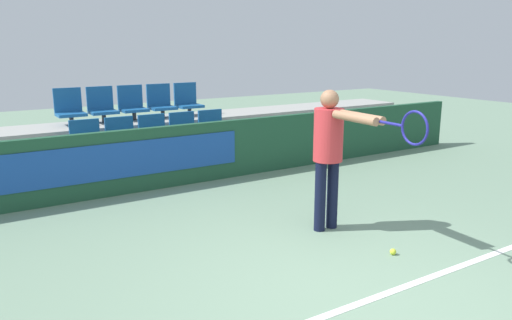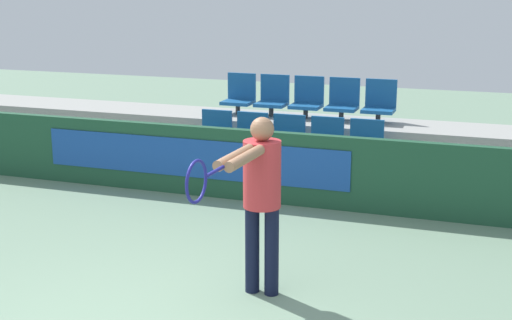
{
  "view_description": "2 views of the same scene",
  "coord_description": "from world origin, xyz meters",
  "px_view_note": "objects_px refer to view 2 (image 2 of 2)",
  "views": [
    {
      "loc": [
        -2.87,
        -2.84,
        2.12
      ],
      "look_at": [
        0.52,
        2.52,
        0.65
      ],
      "focal_mm": 35.0,
      "sensor_mm": 36.0,
      "label": 1
    },
    {
      "loc": [
        2.73,
        -4.3,
        2.75
      ],
      "look_at": [
        0.43,
        2.26,
        1.02
      ],
      "focal_mm": 50.0,
      "sensor_mm": 36.0,
      "label": 2
    }
  ],
  "objects_px": {
    "stadium_chair_4": "(365,146)",
    "stadium_chair_7": "(307,99)",
    "stadium_chair_3": "(325,143)",
    "stadium_chair_2": "(287,140)",
    "stadium_chair_1": "(250,137)",
    "stadium_chair_5": "(240,96)",
    "stadium_chair_8": "(343,101)",
    "stadium_chair_6": "(273,97)",
    "stadium_chair_9": "(380,103)",
    "tennis_player": "(259,188)",
    "stadium_chair_0": "(214,134)"
  },
  "relations": [
    {
      "from": "stadium_chair_0",
      "to": "stadium_chair_6",
      "type": "distance_m",
      "value": 1.22
    },
    {
      "from": "stadium_chair_2",
      "to": "stadium_chair_6",
      "type": "distance_m",
      "value": 1.22
    },
    {
      "from": "stadium_chair_1",
      "to": "stadium_chair_5",
      "type": "height_order",
      "value": "stadium_chair_5"
    },
    {
      "from": "stadium_chair_2",
      "to": "stadium_chair_4",
      "type": "xyz_separation_m",
      "value": [
        1.07,
        0.0,
        0.0
      ]
    },
    {
      "from": "stadium_chair_0",
      "to": "stadium_chair_2",
      "type": "relative_size",
      "value": 1.0
    },
    {
      "from": "stadium_chair_4",
      "to": "stadium_chair_8",
      "type": "height_order",
      "value": "stadium_chair_8"
    },
    {
      "from": "stadium_chair_6",
      "to": "stadium_chair_9",
      "type": "xyz_separation_m",
      "value": [
        1.61,
        0.0,
        0.0
      ]
    },
    {
      "from": "stadium_chair_3",
      "to": "stadium_chair_2",
      "type": "bearing_deg",
      "value": 180.0
    },
    {
      "from": "stadium_chair_3",
      "to": "stadium_chair_5",
      "type": "xyz_separation_m",
      "value": [
        -1.61,
        1.01,
        0.4
      ]
    },
    {
      "from": "stadium_chair_1",
      "to": "stadium_chair_2",
      "type": "bearing_deg",
      "value": 0.0
    },
    {
      "from": "stadium_chair_9",
      "to": "stadium_chair_7",
      "type": "bearing_deg",
      "value": 180.0
    },
    {
      "from": "stadium_chair_3",
      "to": "stadium_chair_4",
      "type": "height_order",
      "value": "same"
    },
    {
      "from": "stadium_chair_8",
      "to": "tennis_player",
      "type": "xyz_separation_m",
      "value": [
        0.25,
        -4.46,
        -0.06
      ]
    },
    {
      "from": "stadium_chair_2",
      "to": "stadium_chair_3",
      "type": "height_order",
      "value": "same"
    },
    {
      "from": "stadium_chair_0",
      "to": "stadium_chair_4",
      "type": "height_order",
      "value": "same"
    },
    {
      "from": "stadium_chair_2",
      "to": "stadium_chair_8",
      "type": "xyz_separation_m",
      "value": [
        0.54,
        1.01,
        0.4
      ]
    },
    {
      "from": "stadium_chair_0",
      "to": "stadium_chair_4",
      "type": "distance_m",
      "value": 2.14
    },
    {
      "from": "stadium_chair_1",
      "to": "stadium_chair_7",
      "type": "xyz_separation_m",
      "value": [
        0.54,
        1.01,
        0.4
      ]
    },
    {
      "from": "stadium_chair_2",
      "to": "stadium_chair_4",
      "type": "distance_m",
      "value": 1.07
    },
    {
      "from": "stadium_chair_1",
      "to": "stadium_chair_5",
      "type": "xyz_separation_m",
      "value": [
        -0.54,
        1.01,
        0.4
      ]
    },
    {
      "from": "stadium_chair_3",
      "to": "stadium_chair_8",
      "type": "relative_size",
      "value": 1.0
    },
    {
      "from": "stadium_chair_8",
      "to": "stadium_chair_2",
      "type": "bearing_deg",
      "value": -117.84
    },
    {
      "from": "stadium_chair_4",
      "to": "tennis_player",
      "type": "relative_size",
      "value": 0.37
    },
    {
      "from": "stadium_chair_1",
      "to": "stadium_chair_8",
      "type": "height_order",
      "value": "stadium_chair_8"
    },
    {
      "from": "stadium_chair_5",
      "to": "tennis_player",
      "type": "height_order",
      "value": "tennis_player"
    },
    {
      "from": "stadium_chair_6",
      "to": "stadium_chair_9",
      "type": "distance_m",
      "value": 1.61
    },
    {
      "from": "stadium_chair_5",
      "to": "tennis_player",
      "type": "xyz_separation_m",
      "value": [
        1.85,
        -4.46,
        -0.06
      ]
    },
    {
      "from": "stadium_chair_5",
      "to": "stadium_chair_2",
      "type": "bearing_deg",
      "value": -43.43
    },
    {
      "from": "stadium_chair_7",
      "to": "stadium_chair_3",
      "type": "bearing_deg",
      "value": -62.16
    },
    {
      "from": "stadium_chair_2",
      "to": "stadium_chair_5",
      "type": "relative_size",
      "value": 1.0
    },
    {
      "from": "stadium_chair_1",
      "to": "stadium_chair_2",
      "type": "distance_m",
      "value": 0.54
    },
    {
      "from": "stadium_chair_3",
      "to": "tennis_player",
      "type": "relative_size",
      "value": 0.37
    },
    {
      "from": "stadium_chair_9",
      "to": "tennis_player",
      "type": "distance_m",
      "value": 4.47
    },
    {
      "from": "stadium_chair_9",
      "to": "tennis_player",
      "type": "xyz_separation_m",
      "value": [
        -0.29,
        -4.46,
        -0.06
      ]
    },
    {
      "from": "stadium_chair_4",
      "to": "stadium_chair_2",
      "type": "bearing_deg",
      "value": 180.0
    },
    {
      "from": "stadium_chair_4",
      "to": "stadium_chair_0",
      "type": "bearing_deg",
      "value": 180.0
    },
    {
      "from": "stadium_chair_5",
      "to": "stadium_chair_4",
      "type": "bearing_deg",
      "value": -25.33
    },
    {
      "from": "stadium_chair_0",
      "to": "stadium_chair_9",
      "type": "xyz_separation_m",
      "value": [
        2.14,
        1.01,
        0.4
      ]
    },
    {
      "from": "stadium_chair_2",
      "to": "stadium_chair_9",
      "type": "distance_m",
      "value": 1.53
    },
    {
      "from": "stadium_chair_0",
      "to": "tennis_player",
      "type": "xyz_separation_m",
      "value": [
        1.85,
        -3.45,
        0.34
      ]
    },
    {
      "from": "stadium_chair_0",
      "to": "stadium_chair_3",
      "type": "xyz_separation_m",
      "value": [
        1.61,
        0.0,
        0.0
      ]
    },
    {
      "from": "stadium_chair_3",
      "to": "stadium_chair_9",
      "type": "bearing_deg",
      "value": 62.16
    },
    {
      "from": "stadium_chair_3",
      "to": "stadium_chair_8",
      "type": "distance_m",
      "value": 1.09
    },
    {
      "from": "stadium_chair_6",
      "to": "stadium_chair_8",
      "type": "height_order",
      "value": "same"
    },
    {
      "from": "stadium_chair_4",
      "to": "stadium_chair_7",
      "type": "bearing_deg",
      "value": 136.57
    },
    {
      "from": "stadium_chair_5",
      "to": "stadium_chair_6",
      "type": "relative_size",
      "value": 1.0
    },
    {
      "from": "stadium_chair_5",
      "to": "stadium_chair_9",
      "type": "bearing_deg",
      "value": 0.0
    },
    {
      "from": "stadium_chair_1",
      "to": "tennis_player",
      "type": "bearing_deg",
      "value": -69.07
    },
    {
      "from": "stadium_chair_0",
      "to": "stadium_chair_5",
      "type": "xyz_separation_m",
      "value": [
        0.0,
        1.01,
        0.4
      ]
    },
    {
      "from": "tennis_player",
      "to": "stadium_chair_8",
      "type": "bearing_deg",
      "value": 96.2
    }
  ]
}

